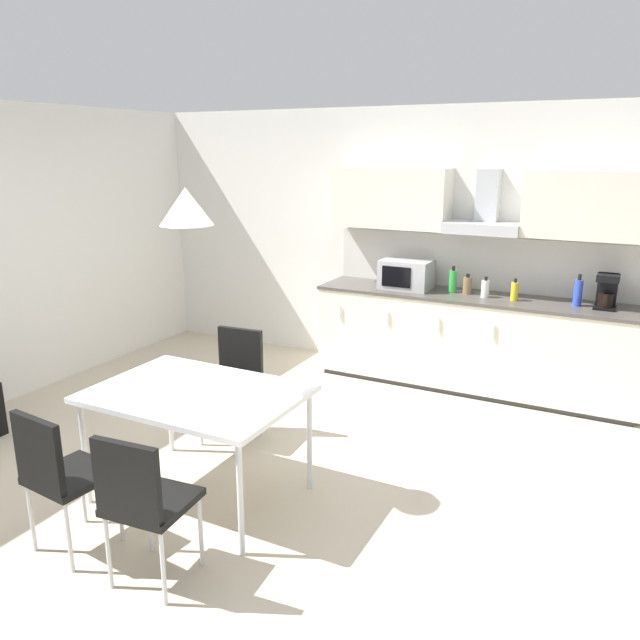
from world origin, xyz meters
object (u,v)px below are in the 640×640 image
object	(u,v)px
microwave	(406,274)
chair_near_right	(142,496)
coffee_maker	(607,291)
chair_near_left	(57,468)
bottle_yellow	(515,291)
bottle_white	(485,289)
bottle_green	(453,281)
chair_far_left	(235,373)
dining_table	(197,398)
bottle_brown	(467,285)
bottle_blue	(578,292)
pendant_lamp	(186,206)

from	to	relation	value
microwave	chair_near_right	xyz separation A→B (m)	(-0.11, -3.60, -0.52)
coffee_maker	chair_near_left	distance (m)	4.44
bottle_yellow	bottle_white	bearing A→B (deg)	178.91
coffee_maker	bottle_white	bearing A→B (deg)	-176.83
bottle_yellow	bottle_white	xyz separation A→B (m)	(-0.26, 0.00, -0.00)
bottle_green	chair_far_left	xyz separation A→B (m)	(-1.17, -1.94, -0.49)
dining_table	chair_near_right	distance (m)	0.91
bottle_brown	chair_near_left	distance (m)	3.89
bottle_blue	bottle_white	bearing A→B (deg)	-177.14
bottle_brown	bottle_green	world-z (taller)	bottle_green
bottle_brown	microwave	bearing A→B (deg)	-176.10
coffee_maker	bottle_blue	bearing A→B (deg)	-175.72
microwave	chair_near_left	distance (m)	3.71
coffee_maker	chair_near_left	world-z (taller)	coffee_maker
bottle_blue	chair_near_left	world-z (taller)	bottle_blue
dining_table	bottle_blue	bearing A→B (deg)	54.44
bottle_blue	chair_far_left	xyz separation A→B (m)	(-2.27, -1.91, -0.50)
bottle_blue	pendant_lamp	distance (m)	3.50
bottle_blue	bottle_brown	size ratio (longest dim) A/B	1.46
bottle_yellow	chair_far_left	xyz separation A→B (m)	(-1.75, -1.87, -0.46)
dining_table	pendant_lamp	world-z (taller)	pendant_lamp
bottle_blue	bottle_brown	xyz separation A→B (m)	(-0.97, 0.03, -0.04)
chair_near_right	chair_near_left	bearing A→B (deg)	179.99
bottle_yellow	bottle_brown	xyz separation A→B (m)	(-0.45, 0.07, -0.00)
bottle_white	dining_table	world-z (taller)	bottle_white
dining_table	bottle_brown	bearing A→B (deg)	70.19
bottle_yellow	chair_far_left	size ratio (longest dim) A/B	0.23
chair_near_right	bottle_blue	bearing A→B (deg)	65.15
bottle_yellow	bottle_brown	world-z (taller)	bottle_yellow
bottle_green	dining_table	distance (m)	2.94
bottle_white	dining_table	distance (m)	2.98
coffee_maker	chair_near_left	xyz separation A→B (m)	(-2.50, -3.62, -0.53)
bottle_yellow	chair_near_left	world-z (taller)	bottle_yellow
bottle_blue	bottle_green	world-z (taller)	bottle_blue
chair_near_right	coffee_maker	bearing A→B (deg)	62.40
bottle_blue	bottle_green	distance (m)	1.11
coffee_maker	bottle_white	distance (m)	1.01
microwave	chair_near_right	bearing A→B (deg)	-91.78
microwave	bottle_white	distance (m)	0.78
bottle_yellow	bottle_green	bearing A→B (deg)	172.79
microwave	pendant_lamp	size ratio (longest dim) A/B	1.50
microwave	bottle_brown	xyz separation A→B (m)	(0.59, 0.04, -0.06)
bottle_white	chair_far_left	size ratio (longest dim) A/B	0.22
chair_near_left	bottle_white	bearing A→B (deg)	67.31
coffee_maker	chair_far_left	distance (m)	3.20
bottle_yellow	bottle_blue	bearing A→B (deg)	4.82
bottle_brown	bottle_white	size ratio (longest dim) A/B	0.99
bottle_brown	dining_table	world-z (taller)	bottle_brown
chair_near_left	pendant_lamp	world-z (taller)	pendant_lamp
bottle_yellow	dining_table	size ratio (longest dim) A/B	0.15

